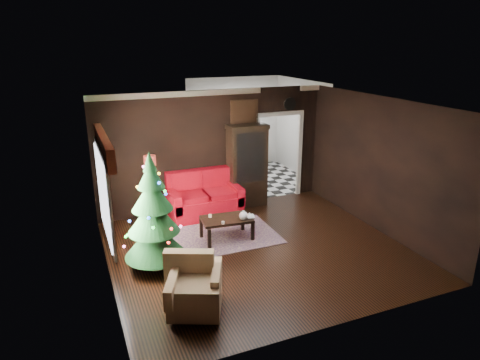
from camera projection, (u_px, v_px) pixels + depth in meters
name	position (u px, v px, depth m)	size (l,w,h in m)	color
floor	(258.00, 250.00, 8.23)	(5.50, 5.50, 0.00)	black
ceiling	(260.00, 105.00, 7.35)	(5.50, 5.50, 0.00)	white
wall_back	(214.00, 150.00, 9.98)	(5.50, 5.50, 0.00)	black
wall_front	(339.00, 237.00, 5.60)	(5.50, 5.50, 0.00)	black
wall_left	(103.00, 202.00, 6.79)	(5.50, 5.50, 0.00)	black
wall_right	(379.00, 165.00, 8.79)	(5.50, 5.50, 0.00)	black
doorway	(278.00, 157.00, 10.71)	(1.10, 0.10, 2.10)	white
left_window	(104.00, 195.00, 6.97)	(0.05, 1.60, 1.40)	white
valance	(104.00, 146.00, 6.74)	(0.12, 2.10, 0.35)	maroon
kitchen_floor	(253.00, 179.00, 12.36)	(3.00, 3.00, 0.00)	silver
kitchen_window	(234.00, 113.00, 13.10)	(0.70, 0.06, 0.70)	white
rug	(225.00, 236.00, 8.81)	(2.11, 1.54, 0.01)	#46393F
loveseat	(205.00, 194.00, 9.73)	(1.70, 0.90, 1.00)	#79000B
curio_cabinet	(247.00, 168.00, 10.20)	(0.90, 0.45, 1.90)	black
floor_lamp	(152.00, 191.00, 8.95)	(0.26, 0.26, 1.56)	black
christmas_tree	(153.00, 213.00, 7.27)	(1.07, 1.07, 2.04)	black
armchair	(195.00, 285.00, 6.23)	(0.80, 0.80, 0.81)	beige
coffee_table	(227.00, 228.00, 8.61)	(1.00, 0.60, 0.45)	black
teapot	(243.00, 216.00, 8.43)	(0.20, 0.20, 0.19)	white
cup_a	(210.00, 216.00, 8.58)	(0.07, 0.07, 0.06)	white
cup_b	(223.00, 223.00, 8.26)	(0.06, 0.06, 0.05)	silver
book	(247.00, 212.00, 8.57)	(0.15, 0.02, 0.21)	gray
wall_clock	(290.00, 104.00, 10.34)	(0.32, 0.32, 0.06)	white
painting	(244.00, 112.00, 9.95)	(0.62, 0.05, 0.52)	tan
kitchen_counter	(238.00, 155.00, 13.27)	(1.80, 0.60, 0.90)	silver
kitchen_table	(248.00, 171.00, 11.87)	(0.70, 0.70, 0.75)	brown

